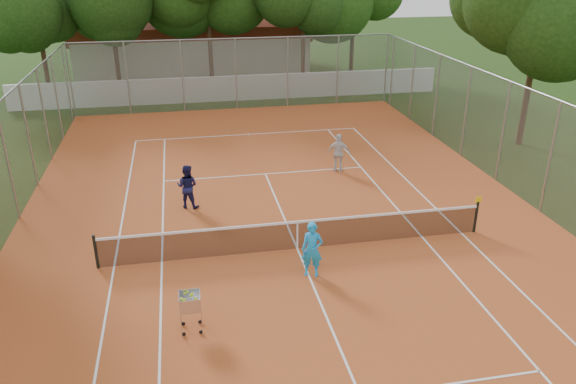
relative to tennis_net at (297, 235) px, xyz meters
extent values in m
plane|color=#1A330D|center=(0.00, 0.00, -0.51)|extent=(120.00, 120.00, 0.00)
cube|color=#B25022|center=(0.00, 0.00, -0.50)|extent=(18.00, 34.00, 0.02)
cube|color=white|center=(0.00, 0.00, -0.49)|extent=(10.98, 23.78, 0.01)
cube|color=black|center=(0.00, 0.00, 0.00)|extent=(11.88, 0.10, 0.98)
cube|color=slate|center=(0.00, 0.00, 1.49)|extent=(18.00, 34.00, 4.00)
cube|color=white|center=(0.00, 19.00, 0.24)|extent=(26.00, 0.30, 1.50)
cube|color=beige|center=(-2.00, 29.00, 1.69)|extent=(16.40, 9.00, 4.40)
cube|color=black|center=(0.00, 22.00, 4.49)|extent=(29.00, 19.00, 10.00)
imported|color=#1A99E4|center=(0.09, -1.55, 0.33)|extent=(0.69, 0.56, 1.63)
imported|color=#181948|center=(-3.21, 3.76, 0.31)|extent=(0.95, 0.85, 1.60)
imported|color=silver|center=(3.04, 6.14, 0.32)|extent=(1.03, 0.70, 1.62)
cube|color=silver|center=(-3.35, -3.46, 0.07)|extent=(0.68, 0.68, 1.11)
camera|label=1|loc=(-3.20, -14.91, 8.06)|focal=35.00mm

